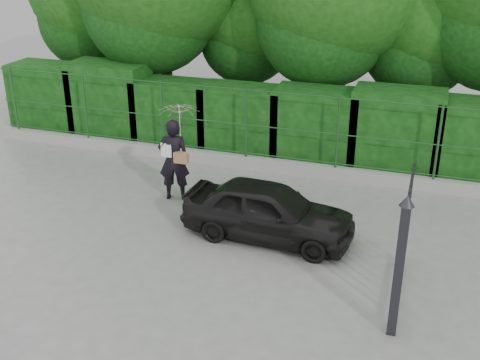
% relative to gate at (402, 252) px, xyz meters
% --- Properties ---
extents(ground, '(80.00, 80.00, 0.00)m').
position_rel_gate_xyz_m(ground, '(-4.60, 0.72, -1.19)').
color(ground, gray).
extents(kerb, '(14.00, 0.25, 0.30)m').
position_rel_gate_xyz_m(kerb, '(-4.60, 5.22, -1.04)').
color(kerb, '#9E9E99').
rests_on(kerb, ground).
extents(fence, '(14.13, 0.06, 1.80)m').
position_rel_gate_xyz_m(fence, '(-4.38, 5.22, 0.01)').
color(fence, '#1A481D').
rests_on(fence, kerb).
extents(hedge, '(14.20, 1.20, 2.19)m').
position_rel_gate_xyz_m(hedge, '(-4.63, 6.22, -0.19)').
color(hedge, black).
rests_on(hedge, ground).
extents(gate, '(0.22, 2.33, 2.36)m').
position_rel_gate_xyz_m(gate, '(0.00, 0.00, 0.00)').
color(gate, '#25252B').
rests_on(gate, ground).
extents(woman, '(0.99, 0.91, 2.23)m').
position_rel_gate_xyz_m(woman, '(-5.09, 2.99, 0.22)').
color(woman, black).
rests_on(woman, ground).
extents(car, '(3.51, 1.59, 1.17)m').
position_rel_gate_xyz_m(car, '(-2.65, 1.87, -0.60)').
color(car, black).
rests_on(car, ground).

